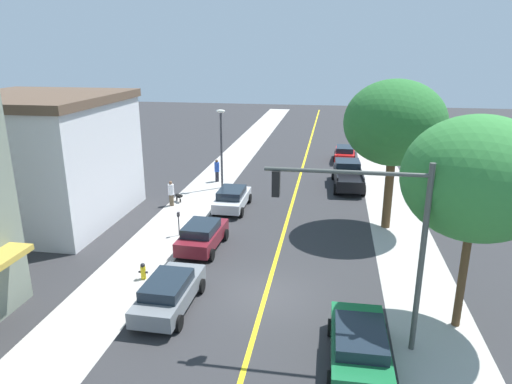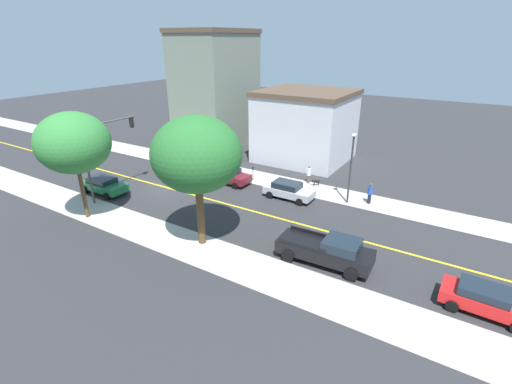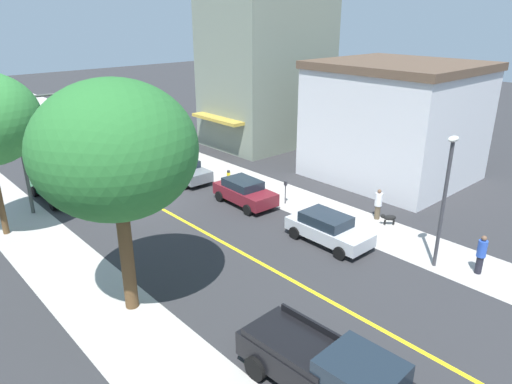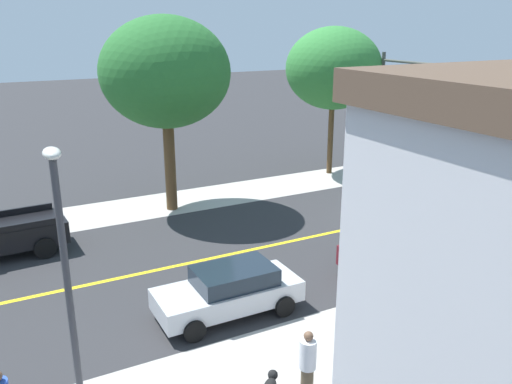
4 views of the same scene
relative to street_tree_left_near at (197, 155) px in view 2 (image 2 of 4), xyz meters
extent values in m
plane|color=#2D2D30|center=(-5.98, -9.16, -6.29)|extent=(140.00, 140.00, 0.00)
cube|color=#ADA8A0|center=(-12.77, -9.16, -6.29)|extent=(3.40, 126.00, 0.01)
cube|color=#ADA8A0|center=(0.82, -9.16, -6.29)|extent=(3.40, 126.00, 0.01)
cube|color=yellow|center=(-5.98, -9.16, -6.29)|extent=(0.20, 126.00, 0.00)
cube|color=gray|center=(-20.89, -14.53, 0.46)|extent=(9.72, 7.19, 13.51)
cube|color=brown|center=(-20.89, -14.53, 7.47)|extent=(10.02, 7.49, 0.50)
cube|color=#B29338|center=(-15.50, -14.53, -3.49)|extent=(1.06, 5.47, 0.24)
cube|color=silver|center=(-20.89, -2.05, -2.66)|extent=(8.95, 9.42, 7.27)
cube|color=brown|center=(-20.89, -2.05, 1.22)|extent=(9.25, 9.72, 0.50)
cylinder|color=brown|center=(0.00, 0.00, -4.21)|extent=(0.51, 0.51, 4.17)
ellipsoid|color=#286B2D|center=(0.00, 0.00, 0.03)|extent=(5.73, 5.73, 4.87)
cylinder|color=brown|center=(1.71, -10.22, -4.29)|extent=(0.31, 0.31, 4.00)
ellipsoid|color=#337F38|center=(1.71, -10.22, -0.31)|extent=(5.29, 5.29, 4.50)
cylinder|color=yellow|center=(-11.85, -8.68, -5.98)|extent=(0.24, 0.24, 0.63)
sphere|color=#232328|center=(-11.85, -8.68, -5.59)|extent=(0.22, 0.22, 0.22)
cylinder|color=#232328|center=(-12.02, -8.68, -5.94)|extent=(0.10, 0.10, 0.10)
cylinder|color=#232328|center=(-11.68, -8.68, -5.94)|extent=(0.10, 0.10, 0.10)
cylinder|color=#4C4C51|center=(-11.89, -3.35, -5.71)|extent=(0.07, 0.07, 1.16)
cube|color=#2D2D33|center=(-11.89, -3.35, -5.00)|extent=(0.12, 0.18, 0.26)
cylinder|color=#474C47|center=(-0.22, -12.06, -2.84)|extent=(0.20, 0.20, 6.90)
cylinder|color=#474C47|center=(-2.93, -12.06, 0.20)|extent=(5.41, 0.14, 0.14)
cube|color=black|center=(-5.23, -12.06, -0.30)|extent=(0.26, 0.32, 0.90)
sphere|color=red|center=(-5.23, -12.06, 0.00)|extent=(0.20, 0.20, 0.20)
sphere|color=yellow|center=(-5.23, -12.06, -0.30)|extent=(0.20, 0.20, 0.20)
sphere|color=green|center=(-5.23, -12.06, -0.60)|extent=(0.20, 0.20, 0.20)
cylinder|color=#38383D|center=(-11.67, 6.32, -3.42)|extent=(0.16, 0.16, 5.74)
ellipsoid|color=silver|center=(-11.67, 6.32, -0.40)|extent=(0.70, 0.36, 0.24)
cube|color=red|center=(-2.22, 16.80, -5.64)|extent=(1.93, 4.33, 0.67)
cube|color=#19232D|center=(-2.23, 16.59, -5.08)|extent=(1.65, 2.36, 0.45)
cylinder|color=black|center=(-3.16, 15.42, -5.97)|extent=(0.24, 0.65, 0.64)
cylinder|color=black|center=(-1.37, 15.36, -5.97)|extent=(0.24, 0.65, 0.64)
cube|color=#196638|center=(-2.16, -13.18, -5.63)|extent=(1.95, 4.51, 0.67)
cube|color=#19232D|center=(-2.16, -13.40, -5.09)|extent=(1.70, 2.44, 0.42)
cylinder|color=black|center=(-3.12, -11.71, -5.97)|extent=(0.23, 0.64, 0.64)
cylinder|color=black|center=(-1.23, -11.69, -5.97)|extent=(0.23, 0.64, 0.64)
cylinder|color=black|center=(-3.09, -14.67, -5.97)|extent=(0.23, 0.64, 0.64)
cylinder|color=black|center=(-1.19, -14.65, -5.97)|extent=(0.23, 0.64, 0.64)
cube|color=slate|center=(-9.74, -10.90, -5.64)|extent=(1.86, 4.49, 0.67)
cube|color=#19232D|center=(-9.74, -11.12, -5.08)|extent=(1.60, 2.44, 0.45)
cylinder|color=black|center=(-10.59, -9.41, -5.97)|extent=(0.23, 0.64, 0.64)
cylinder|color=black|center=(-8.82, -9.45, -5.97)|extent=(0.23, 0.64, 0.64)
cylinder|color=black|center=(-10.65, -12.35, -5.97)|extent=(0.23, 0.64, 0.64)
cylinder|color=black|center=(-8.89, -12.39, -5.97)|extent=(0.23, 0.64, 0.64)
cube|color=maroon|center=(-10.04, -4.88, -5.62)|extent=(1.94, 4.17, 0.71)
cube|color=#19232D|center=(-10.05, -5.08, -5.03)|extent=(1.65, 2.28, 0.47)
cylinder|color=black|center=(-10.87, -3.49, -5.97)|extent=(0.25, 0.65, 0.64)
cylinder|color=black|center=(-9.10, -3.56, -5.97)|extent=(0.25, 0.65, 0.64)
cylinder|color=black|center=(-10.98, -6.20, -5.97)|extent=(0.25, 0.65, 0.64)
cylinder|color=black|center=(-9.21, -6.27, -5.97)|extent=(0.25, 0.65, 0.64)
cube|color=#B7BABF|center=(-9.83, 1.66, -5.66)|extent=(1.80, 4.36, 0.63)
cube|color=#19232D|center=(-9.84, 1.44, -5.08)|extent=(1.58, 2.35, 0.52)
cylinder|color=black|center=(-10.72, 3.10, -5.97)|extent=(0.22, 0.64, 0.64)
cylinder|color=black|center=(-8.94, 3.09, -5.97)|extent=(0.22, 0.64, 0.64)
cylinder|color=black|center=(-10.73, 0.23, -5.97)|extent=(0.22, 0.64, 0.64)
cylinder|color=black|center=(-8.95, 0.22, -5.97)|extent=(0.22, 0.64, 0.64)
cube|color=black|center=(-2.11, 8.05, -5.48)|extent=(2.29, 5.97, 0.83)
cube|color=#19232D|center=(-2.16, 9.11, -4.74)|extent=(1.96, 2.20, 0.64)
cube|color=black|center=(-2.98, 6.83, -4.94)|extent=(0.24, 3.06, 0.24)
cube|color=black|center=(-1.12, 6.92, -4.94)|extent=(0.24, 3.06, 0.24)
cylinder|color=black|center=(-3.21, 10.00, -5.89)|extent=(0.32, 0.81, 0.80)
cylinder|color=black|center=(-1.19, 10.09, -5.89)|extent=(0.32, 0.81, 0.80)
cylinder|color=black|center=(-3.03, 6.00, -5.89)|extent=(0.32, 0.81, 0.80)
cylinder|color=black|center=(-1.00, 6.10, -5.89)|extent=(0.32, 0.81, 0.80)
cylinder|color=black|center=(-12.48, 7.94, -5.88)|extent=(0.29, 0.29, 0.83)
cylinder|color=#284CB2|center=(-12.48, 7.94, -5.09)|extent=(0.39, 0.39, 0.75)
sphere|color=brown|center=(-12.48, 7.94, -4.59)|extent=(0.23, 0.23, 0.23)
cylinder|color=brown|center=(-14.09, 1.61, -5.89)|extent=(0.30, 0.30, 0.79)
cylinder|color=silver|center=(-14.09, 1.61, -5.14)|extent=(0.40, 0.40, 0.72)
sphere|color=brown|center=(-14.09, 1.61, -4.66)|extent=(0.22, 0.22, 0.22)
ellipsoid|color=black|center=(-13.91, 2.51, -5.87)|extent=(0.71, 0.68, 0.30)
sphere|color=black|center=(-13.63, 2.26, -5.78)|extent=(0.24, 0.24, 0.24)
cylinder|color=black|center=(-13.73, 2.35, -6.15)|extent=(0.11, 0.11, 0.27)
cylinder|color=black|center=(-14.09, 2.67, -6.15)|extent=(0.11, 0.11, 0.27)
camera|label=1|loc=(-3.39, -27.08, 4.14)|focal=32.52mm
camera|label=2|loc=(16.69, 14.70, 6.77)|focal=25.69mm
camera|label=3|loc=(6.77, 14.69, 4.44)|focal=32.85mm
camera|label=4|loc=(-22.76, 7.53, 2.11)|focal=37.25mm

